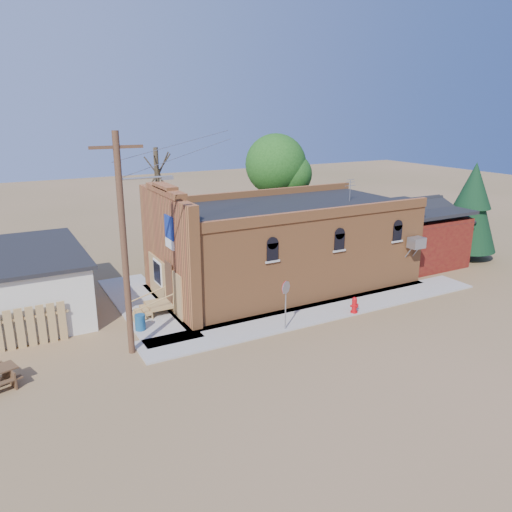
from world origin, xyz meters
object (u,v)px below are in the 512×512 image
brick_bar (281,245)px  utility_pole (125,242)px  fire_hydrant (354,305)px  trash_barrel (140,322)px  stop_sign (286,292)px

brick_bar → utility_pole: (-9.79, -4.29, 2.43)m
fire_hydrant → trash_barrel: (-9.87, 3.06, -0.04)m
utility_pole → stop_sign: 7.41m
stop_sign → trash_barrel: (-5.86, 3.06, -1.42)m
brick_bar → stop_sign: size_ratio=7.06×
stop_sign → trash_barrel: bearing=149.1°
brick_bar → trash_barrel: 9.46m
brick_bar → fire_hydrant: bearing=-80.5°
brick_bar → utility_pole: 10.96m
utility_pole → stop_sign: bearing=-10.1°
brick_bar → fire_hydrant: brick_bar is taller
stop_sign → trash_barrel: stop_sign is taller
stop_sign → fire_hydrant: bearing=-3.4°
fire_hydrant → stop_sign: 4.24m
fire_hydrant → trash_barrel: fire_hydrant is taller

